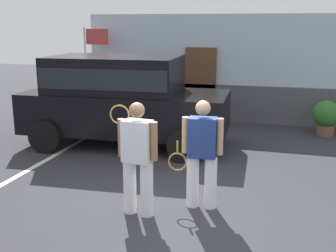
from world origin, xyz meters
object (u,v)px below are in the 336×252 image
(potted_plant_by_porch, at_px, (326,116))
(tennis_player_man, at_px, (137,157))
(tennis_player_woman, at_px, (202,153))
(flag_pole, at_px, (91,55))
(parked_suv, at_px, (121,96))

(potted_plant_by_porch, bearing_deg, tennis_player_man, -117.91)
(tennis_player_woman, distance_m, flag_pole, 7.24)
(parked_suv, height_order, flag_pole, flag_pole)
(parked_suv, height_order, tennis_player_woman, parked_suv)
(tennis_player_man, bearing_deg, flag_pole, -52.26)
(tennis_player_woman, height_order, flag_pole, flag_pole)
(tennis_player_woman, distance_m, potted_plant_by_porch, 5.60)
(tennis_player_man, xyz_separation_m, flag_pole, (-3.63, 6.09, 0.97))
(parked_suv, distance_m, tennis_player_woman, 3.84)
(potted_plant_by_porch, bearing_deg, tennis_player_woman, -112.62)
(tennis_player_woman, xyz_separation_m, potted_plant_by_porch, (2.15, 5.16, -0.37))
(tennis_player_woman, relative_size, flag_pole, 0.63)
(tennis_player_woman, xyz_separation_m, flag_pole, (-4.48, 5.60, 0.99))
(parked_suv, relative_size, flag_pole, 1.77)
(tennis_player_man, bearing_deg, tennis_player_woman, -142.53)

